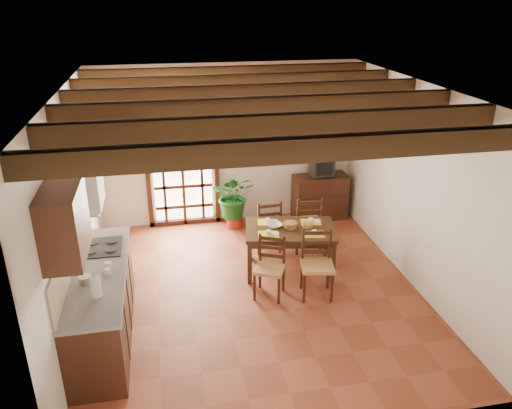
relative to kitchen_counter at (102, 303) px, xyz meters
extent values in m
plane|color=brown|center=(1.96, 0.60, -0.47)|extent=(5.00, 5.00, 0.00)
cube|color=silver|center=(1.96, 3.10, 0.93)|extent=(4.50, 0.02, 2.80)
cube|color=silver|center=(1.96, -1.90, 0.93)|extent=(4.50, 0.02, 2.80)
cube|color=silver|center=(-0.29, 0.60, 0.93)|extent=(0.02, 5.00, 2.80)
cube|color=silver|center=(4.21, 0.60, 0.93)|extent=(0.02, 5.00, 2.80)
cube|color=white|center=(1.96, 0.60, 2.33)|extent=(4.50, 5.00, 0.02)
cube|color=black|center=(1.96, -1.50, 2.22)|extent=(4.50, 0.14, 0.20)
cube|color=black|center=(1.96, -0.66, 2.22)|extent=(4.50, 0.14, 0.20)
cube|color=black|center=(1.96, 0.18, 2.22)|extent=(4.50, 0.14, 0.20)
cube|color=black|center=(1.96, 1.02, 2.22)|extent=(4.50, 0.14, 0.20)
cube|color=black|center=(1.96, 1.86, 2.22)|extent=(4.50, 0.14, 0.20)
cube|color=black|center=(1.96, 2.70, 2.22)|extent=(4.50, 0.14, 0.20)
cube|color=white|center=(1.16, 3.09, 0.63)|extent=(1.01, 0.02, 2.11)
cube|color=#331A10|center=(1.16, 3.04, 1.77)|extent=(1.26, 0.10, 0.08)
cube|color=#331A10|center=(0.57, 3.04, 0.63)|extent=(0.08, 0.10, 2.28)
cube|color=#331A10|center=(1.75, 3.04, 0.63)|extent=(0.08, 0.10, 2.28)
cube|color=#331A10|center=(1.16, 3.02, 0.63)|extent=(1.01, 0.03, 2.02)
cube|color=#331A10|center=(0.01, 0.00, -0.03)|extent=(0.60, 2.20, 0.88)
cube|color=slate|center=(0.01, 0.00, 0.43)|extent=(0.64, 2.25, 0.04)
cube|color=tan|center=(-0.28, 0.00, 0.66)|extent=(0.02, 2.20, 0.50)
cube|color=#331A10|center=(-0.12, -0.70, 1.38)|extent=(0.35, 0.80, 0.70)
cube|color=white|center=(-0.09, 0.55, 1.28)|extent=(0.38, 0.60, 0.50)
cube|color=silver|center=(-0.09, 0.55, 1.01)|extent=(0.32, 0.55, 0.04)
cube|color=black|center=(0.01, 0.55, 0.45)|extent=(0.50, 0.55, 0.02)
cylinder|color=white|center=(0.06, -0.55, 0.56)|extent=(0.11, 0.11, 0.24)
cylinder|color=silver|center=(-0.09, -0.25, 0.48)|extent=(0.14, 0.14, 0.10)
cube|color=#362111|center=(2.58, 1.08, 0.20)|extent=(1.42, 1.05, 0.05)
cube|color=#362111|center=(2.58, 1.08, 0.13)|extent=(1.28, 0.95, 0.09)
cube|color=#362111|center=(3.22, 1.33, -0.15)|extent=(0.08, 0.08, 0.65)
cube|color=#362111|center=(2.07, 1.54, -0.15)|extent=(0.08, 0.08, 0.65)
cube|color=#362111|center=(3.09, 0.62, -0.15)|extent=(0.08, 0.08, 0.65)
cube|color=#362111|center=(1.93, 0.84, -0.15)|extent=(0.08, 0.08, 0.65)
cube|color=tan|center=(2.14, 0.48, -0.06)|extent=(0.51, 0.50, 0.05)
cube|color=#331A10|center=(2.20, 0.62, 0.16)|extent=(0.37, 0.20, 0.43)
cube|color=#331A10|center=(2.14, 0.48, -0.26)|extent=(0.48, 0.48, 0.42)
cube|color=tan|center=(2.77, 0.36, -0.01)|extent=(0.50, 0.48, 0.05)
cube|color=#331A10|center=(2.80, 0.53, 0.22)|extent=(0.43, 0.11, 0.47)
cube|color=#331A10|center=(2.77, 0.36, -0.24)|extent=(0.47, 0.46, 0.46)
cube|color=tan|center=(2.39, 1.80, -0.03)|extent=(0.43, 0.41, 0.05)
cube|color=#331A10|center=(2.40, 1.63, 0.19)|extent=(0.41, 0.06, 0.45)
cube|color=#331A10|center=(2.39, 1.80, -0.25)|extent=(0.41, 0.39, 0.44)
cube|color=tan|center=(3.02, 1.68, 0.00)|extent=(0.47, 0.46, 0.05)
cube|color=#331A10|center=(3.00, 1.51, 0.24)|extent=(0.44, 0.08, 0.48)
cube|color=#331A10|center=(3.02, 1.68, -0.24)|extent=(0.45, 0.43, 0.47)
cube|color=yellow|center=(2.26, 0.88, 0.17)|extent=(0.29, 0.22, 0.01)
cube|color=yellow|center=(2.90, 0.88, 0.17)|extent=(0.29, 0.22, 0.01)
cube|color=yellow|center=(2.26, 1.28, 0.17)|extent=(0.29, 0.22, 0.01)
cube|color=yellow|center=(2.90, 1.28, 0.17)|extent=(0.29, 0.22, 0.01)
cylinder|color=olive|center=(2.58, 1.08, 0.22)|extent=(0.20, 0.20, 0.08)
imported|color=white|center=(2.36, 1.17, 0.25)|extent=(0.26, 0.26, 0.05)
cube|color=#331A10|center=(3.60, 2.83, -0.06)|extent=(0.98, 0.47, 0.82)
cube|color=black|center=(3.60, 2.83, 0.54)|extent=(0.39, 0.36, 0.33)
cube|color=black|center=(3.60, 2.65, 0.54)|extent=(0.31, 0.03, 0.25)
cube|color=white|center=(3.46, 3.08, 1.28)|extent=(0.25, 0.03, 0.32)
cone|color=maroon|center=(2.01, 2.74, -0.36)|extent=(0.33, 0.33, 0.20)
imported|color=#144C19|center=(2.01, 2.74, 0.10)|extent=(2.21, 2.01, 2.11)
cube|color=#331A10|center=(4.10, 2.20, 1.08)|extent=(0.20, 0.42, 0.03)
cube|color=#331A10|center=(4.10, 2.03, 0.99)|extent=(0.18, 0.03, 0.18)
cube|color=#331A10|center=(4.10, 2.37, 0.99)|extent=(0.18, 0.03, 0.18)
imported|color=#B2BFB2|center=(4.10, 2.20, 1.18)|extent=(0.15, 0.15, 0.15)
sphere|color=yellow|center=(4.10, 2.20, 1.39)|extent=(0.14, 0.14, 0.14)
cylinder|color=#144C19|center=(4.10, 2.20, 1.24)|extent=(0.01, 0.01, 0.28)
cube|color=brown|center=(4.18, 2.20, 1.58)|extent=(0.03, 0.32, 0.32)
cube|color=#C3B292|center=(4.17, 2.20, 1.58)|extent=(0.01, 0.26, 0.26)
cylinder|color=black|center=(2.58, 1.18, 1.98)|extent=(0.01, 0.01, 0.70)
cone|color=beige|center=(2.58, 1.18, 1.61)|extent=(0.36, 0.36, 0.14)
sphere|color=#FFD88C|center=(2.58, 1.18, 1.53)|extent=(0.09, 0.09, 0.09)
camera|label=1|loc=(0.84, -5.21, 3.38)|focal=35.00mm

